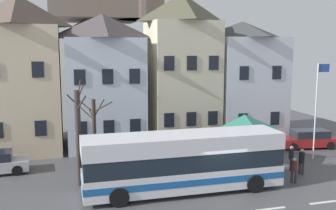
# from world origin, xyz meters

# --- Properties ---
(ground_plane) EXTENTS (40.00, 60.00, 0.07)m
(ground_plane) POSITION_xyz_m (0.00, -0.00, -0.03)
(ground_plane) COLOR #4C4B4F
(townhouse_00) EXTENTS (5.69, 6.34, 11.77)m
(townhouse_00) POSITION_xyz_m (-11.23, 12.14, 5.88)
(townhouse_00) COLOR beige
(townhouse_00) RESTS_ON ground_plane
(townhouse_01) EXTENTS (5.90, 5.94, 10.49)m
(townhouse_01) POSITION_xyz_m (-5.05, 11.94, 5.25)
(townhouse_01) COLOR silver
(townhouse_01) RESTS_ON ground_plane
(townhouse_02) EXTENTS (5.36, 5.25, 12.24)m
(townhouse_02) POSITION_xyz_m (1.34, 11.59, 6.12)
(townhouse_02) COLOR beige
(townhouse_02) RESTS_ON ground_plane
(townhouse_03) EXTENTS (5.82, 6.97, 10.16)m
(townhouse_03) POSITION_xyz_m (7.19, 12.45, 5.08)
(townhouse_03) COLOR silver
(townhouse_03) RESTS_ON ground_plane
(hilltop_castle) EXTENTS (41.51, 41.51, 18.72)m
(hilltop_castle) POSITION_xyz_m (-3.73, 35.51, 6.76)
(hilltop_castle) COLOR slate
(hilltop_castle) RESTS_ON ground_plane
(transit_bus) EXTENTS (10.98, 2.70, 3.22)m
(transit_bus) POSITION_xyz_m (-1.93, 0.58, 1.62)
(transit_bus) COLOR white
(transit_bus) RESTS_ON ground_plane
(bus_shelter) EXTENTS (3.60, 3.60, 3.50)m
(bus_shelter) POSITION_xyz_m (3.34, 3.91, 2.93)
(bus_shelter) COLOR #473D33
(bus_shelter) RESTS_ON ground_plane
(parked_car_00) EXTENTS (4.79, 2.35, 1.43)m
(parked_car_00) POSITION_xyz_m (10.41, 6.91, 0.69)
(parked_car_00) COLOR maroon
(parked_car_00) RESTS_ON ground_plane
(parked_car_01) EXTENTS (4.51, 2.33, 1.33)m
(parked_car_01) POSITION_xyz_m (2.07, 6.52, 0.65)
(parked_car_01) COLOR black
(parked_car_01) RESTS_ON ground_plane
(pedestrian_00) EXTENTS (0.35, 0.35, 1.51)m
(pedestrian_00) POSITION_xyz_m (4.69, 0.12, 0.89)
(pedestrian_00) COLOR #2D2D38
(pedestrian_00) RESTS_ON ground_plane
(pedestrian_01) EXTENTS (0.35, 0.35, 1.64)m
(pedestrian_01) POSITION_xyz_m (6.00, 1.32, 0.92)
(pedestrian_01) COLOR #38332D
(pedestrian_01) RESTS_ON ground_plane
(pedestrian_02) EXTENTS (0.32, 0.32, 1.60)m
(pedestrian_02) POSITION_xyz_m (5.91, 2.29, 0.89)
(pedestrian_02) COLOR #2D2D38
(pedestrian_02) RESTS_ON ground_plane
(public_bench) EXTENTS (1.74, 0.48, 0.87)m
(public_bench) POSITION_xyz_m (1.49, 6.34, 0.48)
(public_bench) COLOR #33473D
(public_bench) RESTS_ON ground_plane
(flagpole) EXTENTS (0.95, 0.10, 6.82)m
(flagpole) POSITION_xyz_m (8.87, 3.97, 3.97)
(flagpole) COLOR silver
(flagpole) RESTS_ON ground_plane
(bare_tree_00) EXTENTS (2.16, 1.70, 4.58)m
(bare_tree_00) POSITION_xyz_m (-6.30, 6.24, 2.46)
(bare_tree_00) COLOR #382D28
(bare_tree_00) RESTS_ON ground_plane
(bare_tree_01) EXTENTS (1.04, 2.51, 6.03)m
(bare_tree_01) POSITION_xyz_m (-7.41, 3.01, 2.94)
(bare_tree_01) COLOR #382D28
(bare_tree_01) RESTS_ON ground_plane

